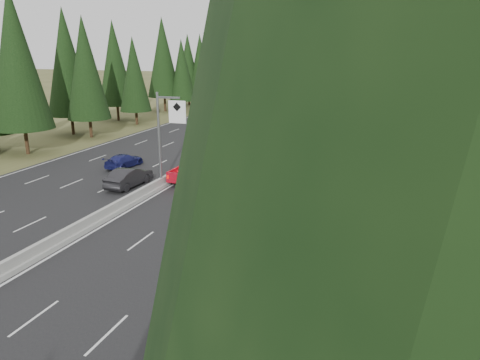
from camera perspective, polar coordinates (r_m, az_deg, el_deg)
name	(u,v)px	position (r m, az deg, el deg)	size (l,w,h in m)	color
road	(299,109)	(91.34, 7.26, 8.56)	(32.00, 260.00, 0.08)	black
shoulder_right	(397,113)	(89.39, 18.58, 7.70)	(3.60, 260.00, 0.06)	olive
shoulder_left	(214,106)	(96.58, -3.24, 9.05)	(3.60, 260.00, 0.06)	#434A22
median_barrier	(300,107)	(91.29, 7.27, 8.80)	(0.70, 260.00, 0.85)	gray
sign_gantry	(293,116)	(45.07, 6.44, 7.79)	(16.75, 0.98, 7.80)	slate
hov_sign_pole	(165,134)	(38.82, -9.12, 5.57)	(2.80, 0.50, 8.00)	slate
tree_row_right	(430,64)	(77.19, 22.10, 12.97)	(11.71, 242.76, 19.00)	black
tree_row_left	(193,60)	(96.77, -5.79, 14.39)	(12.02, 244.68, 18.68)	black
silver_minivan	(258,178)	(39.20, 2.27, 0.22)	(2.93, 6.35, 1.77)	silver
red_pickup	(196,166)	(42.46, -5.43, 1.72)	(2.22, 6.21, 2.02)	black
car_ahead_green	(317,139)	(57.10, 9.35, 4.95)	(1.94, 4.82, 1.64)	#114D2C
car_ahead_dkred	(373,119)	(75.73, 15.89, 7.14)	(1.47, 4.21, 1.39)	#510B16
car_ahead_dkgrey	(324,115)	(78.00, 10.22, 7.77)	(2.07, 5.08, 1.47)	black
car_ahead_white	(323,96)	(108.56, 10.12, 9.99)	(2.29, 4.97, 1.38)	silver
car_ahead_far	(359,87)	(134.51, 14.33, 10.88)	(1.76, 4.38, 1.49)	black
car_onc_near	(129,177)	(40.86, -13.38, 0.34)	(1.73, 4.97, 1.64)	black
car_onc_blue	(124,161)	(47.60, -13.95, 2.31)	(1.85, 4.56, 1.32)	navy
car_onc_white	(296,100)	(99.07, 6.80, 9.61)	(1.80, 4.46, 1.52)	silver
car_onc_far	(250,101)	(98.27, 1.24, 9.60)	(2.16, 4.69, 1.30)	black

